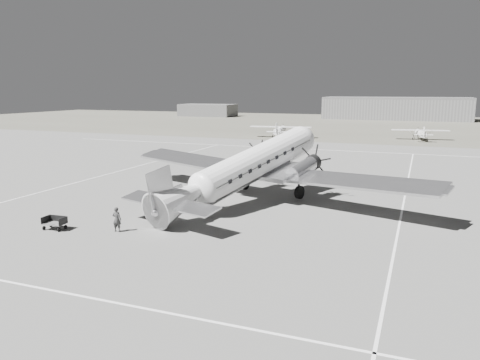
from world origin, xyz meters
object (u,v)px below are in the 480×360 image
dc3_airliner (249,168)px  ground_crew (117,219)px  shed_secondary (208,110)px  ramp_agent (162,201)px  baggage_cart_far (55,223)px  passenger (180,198)px  baggage_cart_near (155,210)px  light_plane_left (280,131)px  light_plane_right (420,134)px  hangar_main (396,108)px

dc3_airliner → ground_crew: size_ratio=18.06×
shed_secondary → ramp_agent: (50.83, -115.75, -1.05)m
baggage_cart_far → passenger: (5.07, 7.48, 0.49)m
shed_secondary → baggage_cart_near: size_ratio=11.93×
dc3_airliner → ramp_agent: 7.50m
shed_secondary → light_plane_left: bearing=-54.3°
light_plane_right → baggage_cart_near: (-17.06, -61.52, -0.61)m
shed_secondary → dc3_airliner: (55.46, -110.14, 0.77)m
light_plane_right → baggage_cart_far: 70.01m
baggage_cart_near → ground_crew: 4.10m
ground_crew → light_plane_left: bearing=-90.8°
shed_secondary → ramp_agent: size_ratio=9.51×
shed_secondary → light_plane_left: (43.24, -60.23, -0.80)m
baggage_cart_far → passenger: passenger is taller
baggage_cart_far → ramp_agent: (4.55, 5.81, 0.53)m
light_plane_right → baggage_cart_near: light_plane_right is taller
baggage_cart_near → ramp_agent: 0.88m
baggage_cart_far → ground_crew: bearing=11.2°
dc3_airliner → shed_secondary: bearing=134.2°
shed_secondary → baggage_cart_near: 126.96m
ramp_agent → light_plane_right: bearing=1.6°
light_plane_left → passenger: bearing=-89.3°
shed_secondary → ground_crew: shed_secondary is taller
dc3_airliner → light_plane_left: dc3_airliner is taller
dc3_airliner → baggage_cart_far: dc3_airliner is taller
light_plane_right → passenger: bearing=-114.1°
ground_crew → passenger: size_ratio=0.88×
light_plane_right → baggage_cart_near: size_ratio=6.60×
baggage_cart_near → ground_crew: bearing=-101.3°
shed_secondary → ground_crew: size_ratio=11.17×
hangar_main → shed_secondary: 60.22m
passenger → dc3_airliner: bearing=-53.0°
dc3_airliner → ramp_agent: dc3_airliner is taller
passenger → hangar_main: bearing=-11.0°
baggage_cart_near → light_plane_left: bearing=90.0°
hangar_main → light_plane_left: 67.38m
ground_crew → passenger: (1.01, 6.41, 0.11)m
shed_secondary → baggage_cart_far: 130.09m
light_plane_left → baggage_cart_near: size_ratio=7.68×
light_plane_left → light_plane_right: (24.43, 5.33, -0.17)m
hangar_main → baggage_cart_near: hangar_main is taller
hangar_main → baggage_cart_far: size_ratio=28.27×
passenger → baggage_cart_near: bearing=155.7°
passenger → light_plane_right: bearing=-22.2°
baggage_cart_far → ground_crew: (4.06, 1.07, 0.39)m
baggage_cart_near → ramp_agent: size_ratio=0.80×
light_plane_left → ground_crew: 60.68m
baggage_cart_far → shed_secondary: bearing=107.3°
baggage_cart_near → baggage_cart_far: (-4.33, -5.14, -0.01)m
ground_crew → ramp_agent: (0.49, 4.75, 0.14)m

